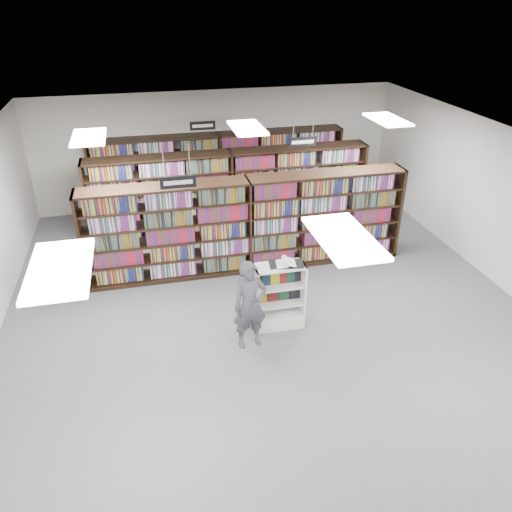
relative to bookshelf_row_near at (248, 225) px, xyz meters
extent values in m
plane|color=#4C4C50|center=(0.00, -2.00, -1.05)|extent=(12.00, 12.00, 0.00)
cube|color=white|center=(0.00, -2.00, 2.15)|extent=(10.00, 12.00, 0.10)
cube|color=silver|center=(0.00, 4.00, 0.55)|extent=(10.00, 0.10, 3.20)
cube|color=black|center=(0.00, 0.00, 0.00)|extent=(7.00, 0.60, 2.10)
cube|color=maroon|center=(0.00, 0.00, 0.00)|extent=(6.88, 0.42, 1.98)
cube|color=black|center=(0.00, 2.00, 0.00)|extent=(7.00, 0.60, 2.10)
cube|color=maroon|center=(0.00, 2.00, 0.00)|extent=(6.88, 0.42, 1.98)
cube|color=black|center=(0.00, 3.70, 0.00)|extent=(7.00, 0.60, 2.10)
cube|color=maroon|center=(0.00, 3.70, 0.00)|extent=(6.88, 0.42, 1.98)
cylinder|color=#B2B2B7|center=(-1.73, -1.00, 1.86)|extent=(0.01, 0.01, 0.58)
cylinder|color=#B2B2B7|center=(-1.27, -1.00, 1.86)|extent=(0.01, 0.01, 0.58)
cube|color=black|center=(-1.50, -1.00, 1.46)|extent=(0.65, 0.02, 0.22)
cube|color=white|center=(-1.50, -1.01, 1.46)|extent=(0.52, 0.00, 0.08)
cylinder|color=#B2B2B7|center=(1.27, 1.00, 1.86)|extent=(0.01, 0.01, 0.58)
cylinder|color=#B2B2B7|center=(1.73, 1.00, 1.86)|extent=(0.01, 0.01, 0.58)
cube|color=black|center=(1.50, 1.00, 1.46)|extent=(0.65, 0.02, 0.22)
cube|color=white|center=(1.50, 0.99, 1.46)|extent=(0.52, 0.00, 0.08)
cylinder|color=#B2B2B7|center=(-0.73, 3.00, 1.86)|extent=(0.01, 0.01, 0.58)
cylinder|color=#B2B2B7|center=(-0.27, 3.00, 1.86)|extent=(0.01, 0.01, 0.58)
cube|color=black|center=(-0.50, 3.00, 1.46)|extent=(0.65, 0.02, 0.22)
cube|color=white|center=(-0.50, 2.99, 1.46)|extent=(0.52, 0.00, 0.08)
cube|color=white|center=(-3.00, -5.00, 2.11)|extent=(0.60, 1.20, 0.04)
cube|color=white|center=(0.00, -5.00, 2.11)|extent=(0.60, 1.20, 0.04)
cube|color=white|center=(-3.00, 0.00, 2.11)|extent=(0.60, 1.20, 0.04)
cube|color=white|center=(0.00, 0.00, 2.11)|extent=(0.60, 1.20, 0.04)
cube|color=white|center=(3.00, 0.00, 2.11)|extent=(0.60, 1.20, 0.04)
cube|color=silver|center=(0.07, -2.25, -0.91)|extent=(0.92, 0.46, 0.27)
cube|color=silver|center=(-0.36, -2.25, -0.41)|extent=(0.04, 0.46, 1.28)
cube|color=silver|center=(0.51, -2.25, -0.41)|extent=(0.04, 0.46, 1.28)
cube|color=silver|center=(0.07, -2.04, -0.41)|extent=(0.91, 0.04, 1.28)
cube|color=silver|center=(0.07, -2.25, 0.21)|extent=(0.92, 0.46, 0.03)
cube|color=silver|center=(0.07, -2.25, -0.55)|extent=(0.84, 0.42, 0.02)
cube|color=silver|center=(0.07, -2.25, -0.18)|extent=(0.84, 0.42, 0.02)
cube|color=black|center=(-0.26, -2.20, -0.03)|extent=(0.18, 0.07, 0.28)
cube|color=#16263A|center=(-0.13, -2.20, -0.03)|extent=(0.18, 0.07, 0.28)
cube|color=gold|center=(0.01, -2.20, -0.03)|extent=(0.18, 0.07, 0.28)
cube|color=maroon|center=(0.14, -2.20, -0.03)|extent=(0.18, 0.07, 0.28)
cube|color=#16432B|center=(0.28, -2.20, -0.03)|extent=(0.18, 0.07, 0.28)
cube|color=black|center=(0.41, -2.20, -0.03)|extent=(0.18, 0.07, 0.28)
cube|color=gold|center=(-0.24, -2.20, -0.41)|extent=(0.20, 0.06, 0.26)
cube|color=maroon|center=(-0.03, -2.20, -0.41)|extent=(0.20, 0.06, 0.26)
cube|color=#16432B|center=(0.18, -2.20, -0.41)|extent=(0.20, 0.06, 0.26)
cube|color=black|center=(0.39, -2.20, -0.41)|extent=(0.20, 0.06, 0.26)
cube|color=black|center=(0.20, -2.24, 0.24)|extent=(0.66, 0.45, 0.01)
cube|color=white|center=(0.05, -2.24, 0.25)|extent=(0.32, 0.36, 0.05)
cube|color=white|center=(0.34, -2.24, 0.25)|extent=(0.32, 0.36, 0.07)
cylinder|color=white|center=(0.18, -2.24, 0.29)|extent=(0.15, 0.32, 0.10)
imported|color=#524C57|center=(-0.57, -2.70, -0.23)|extent=(0.64, 0.46, 1.65)
camera|label=1|loc=(-2.09, -9.60, 4.57)|focal=35.00mm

